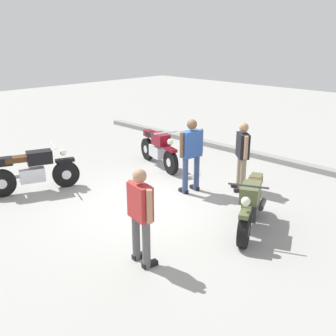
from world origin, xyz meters
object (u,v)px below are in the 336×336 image
motorcycle_maroon_cruiser (158,148)px  motorcycle_black_cruiser (33,170)px  motorcycle_olive_vintage (251,205)px  person_in_black_shirt (242,153)px  person_in_red_shirt (141,212)px  person_in_blue_shirt (191,151)px

motorcycle_maroon_cruiser → motorcycle_black_cruiser: bearing=-84.0°
motorcycle_black_cruiser → motorcycle_maroon_cruiser: bearing=8.1°
motorcycle_olive_vintage → person_in_black_shirt: size_ratio=1.13×
motorcycle_maroon_cruiser → motorcycle_olive_vintage: 4.24m
motorcycle_maroon_cruiser → person_in_black_shirt: bearing=20.5°
motorcycle_olive_vintage → person_in_red_shirt: 2.36m
motorcycle_black_cruiser → person_in_red_shirt: person_in_red_shirt is taller
person_in_black_shirt → motorcycle_olive_vintage: bearing=81.0°
motorcycle_black_cruiser → person_in_blue_shirt: person_in_blue_shirt is taller
motorcycle_olive_vintage → person_in_red_shirt: size_ratio=1.14×
motorcycle_black_cruiser → person_in_blue_shirt: bearing=-25.9°
person_in_blue_shirt → motorcycle_olive_vintage: bearing=171.8°
motorcycle_black_cruiser → person_in_blue_shirt: size_ratio=1.16×
motorcycle_black_cruiser → motorcycle_olive_vintage: size_ratio=1.10×
person_in_blue_shirt → person_in_black_shirt: (0.75, 0.94, -0.08)m
person_in_red_shirt → person_in_black_shirt: (-0.77, 3.83, 0.00)m
person_in_black_shirt → person_in_blue_shirt: bearing=2.6°
motorcycle_olive_vintage → motorcycle_black_cruiser: bearing=-92.7°
motorcycle_black_cruiser → person_in_black_shirt: 4.87m
motorcycle_maroon_cruiser → person_in_red_shirt: 5.06m
motorcycle_black_cruiser → person_in_black_shirt: bearing=-24.1°
motorcycle_maroon_cruiser → person_in_black_shirt: person_in_black_shirt is taller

